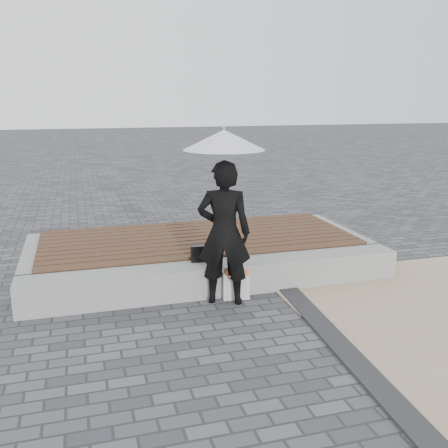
{
  "coord_description": "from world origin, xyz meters",
  "views": [
    {
      "loc": [
        -1.69,
        -4.4,
        2.47
      ],
      "look_at": [
        -0.03,
        1.26,
        1.0
      ],
      "focal_mm": 40.64,
      "sensor_mm": 36.0,
      "label": 1
    }
  ],
  "objects_px": {
    "handbag": "(202,253)",
    "canvas_tote": "(236,285)",
    "parasol": "(224,140)",
    "seating_ledge": "(219,277)",
    "woman": "(224,233)"
  },
  "relations": [
    {
      "from": "seating_ledge",
      "to": "woman",
      "type": "xyz_separation_m",
      "value": [
        -0.03,
        -0.34,
        0.69
      ]
    },
    {
      "from": "seating_ledge",
      "to": "handbag",
      "type": "distance_m",
      "value": 0.38
    },
    {
      "from": "handbag",
      "to": "canvas_tote",
      "type": "height_order",
      "value": "handbag"
    },
    {
      "from": "handbag",
      "to": "canvas_tote",
      "type": "bearing_deg",
      "value": -44.57
    },
    {
      "from": "handbag",
      "to": "canvas_tote",
      "type": "distance_m",
      "value": 0.62
    },
    {
      "from": "parasol",
      "to": "handbag",
      "type": "bearing_deg",
      "value": 109.03
    },
    {
      "from": "handbag",
      "to": "parasol",
      "type": "bearing_deg",
      "value": -65.56
    },
    {
      "from": "parasol",
      "to": "handbag",
      "type": "relative_size",
      "value": 3.99
    },
    {
      "from": "parasol",
      "to": "handbag",
      "type": "distance_m",
      "value": 1.57
    },
    {
      "from": "handbag",
      "to": "canvas_tote",
      "type": "relative_size",
      "value": 0.87
    },
    {
      "from": "woman",
      "to": "handbag",
      "type": "xyz_separation_m",
      "value": [
        -0.16,
        0.46,
        -0.38
      ]
    },
    {
      "from": "canvas_tote",
      "to": "handbag",
      "type": "bearing_deg",
      "value": 138.47
    },
    {
      "from": "seating_ledge",
      "to": "canvas_tote",
      "type": "xyz_separation_m",
      "value": [
        0.14,
        -0.27,
        -0.02
      ]
    },
    {
      "from": "canvas_tote",
      "to": "seating_ledge",
      "type": "bearing_deg",
      "value": 125.71
    },
    {
      "from": "seating_ledge",
      "to": "parasol",
      "type": "xyz_separation_m",
      "value": [
        -0.03,
        -0.34,
        1.8
      ]
    }
  ]
}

